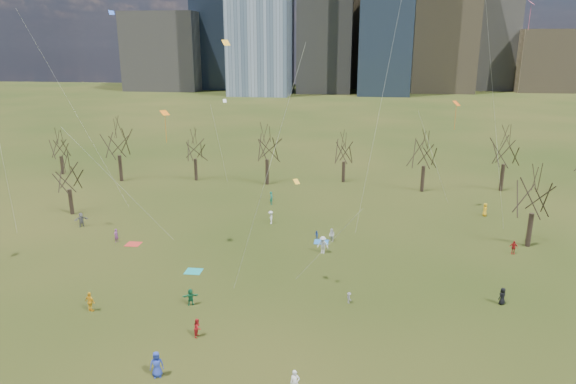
# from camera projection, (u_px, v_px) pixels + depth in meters

# --- Properties ---
(ground) EXTENTS (500.00, 500.00, 0.00)m
(ground) POSITION_uv_depth(u_px,v_px,m) (269.00, 312.00, 42.91)
(ground) COLOR black
(ground) RESTS_ON ground
(downtown_skyline) EXTENTS (212.50, 78.00, 118.00)m
(downtown_skyline) POSITION_uv_depth(u_px,v_px,m) (339.00, 4.00, 233.04)
(downtown_skyline) COLOR slate
(downtown_skyline) RESTS_ON ground
(bare_tree_row) EXTENTS (113.04, 29.80, 9.50)m
(bare_tree_row) POSITION_uv_depth(u_px,v_px,m) (309.00, 151.00, 76.68)
(bare_tree_row) COLOR black
(bare_tree_row) RESTS_ON ground
(blanket_teal) EXTENTS (1.60, 1.50, 0.03)m
(blanket_teal) POSITION_uv_depth(u_px,v_px,m) (194.00, 271.00, 50.49)
(blanket_teal) COLOR teal
(blanket_teal) RESTS_ON ground
(blanket_navy) EXTENTS (1.60, 1.50, 0.03)m
(blanket_navy) POSITION_uv_depth(u_px,v_px,m) (321.00, 242.00, 58.00)
(blanket_navy) COLOR #2769B9
(blanket_navy) RESTS_ON ground
(blanket_crimson) EXTENTS (1.60, 1.50, 0.03)m
(blanket_crimson) POSITION_uv_depth(u_px,v_px,m) (133.00, 244.00, 57.35)
(blanket_crimson) COLOR red
(blanket_crimson) RESTS_ON ground
(person_0) EXTENTS (1.06, 0.87, 1.86)m
(person_0) POSITION_uv_depth(u_px,v_px,m) (157.00, 364.00, 34.30)
(person_0) COLOR #263CA8
(person_0) RESTS_ON ground
(person_1) EXTENTS (0.69, 0.53, 1.70)m
(person_1) POSITION_uv_depth(u_px,v_px,m) (295.00, 383.00, 32.59)
(person_1) COLOR white
(person_1) RESTS_ON ground
(person_2) EXTENTS (0.61, 0.76, 1.50)m
(person_2) POSITION_uv_depth(u_px,v_px,m) (198.00, 328.00, 39.09)
(person_2) COLOR #B0191C
(person_2) RESTS_ON ground
(person_3) EXTENTS (0.63, 0.75, 1.01)m
(person_3) POSITION_uv_depth(u_px,v_px,m) (349.00, 298.00, 44.22)
(person_3) COLOR slate
(person_3) RESTS_ON ground
(person_4) EXTENTS (1.10, 0.75, 1.74)m
(person_4) POSITION_uv_depth(u_px,v_px,m) (90.00, 302.00, 42.76)
(person_4) COLOR yellow
(person_4) RESTS_ON ground
(person_5) EXTENTS (1.46, 0.95, 1.51)m
(person_5) POSITION_uv_depth(u_px,v_px,m) (191.00, 297.00, 43.82)
(person_5) COLOR #17693E
(person_5) RESTS_ON ground
(person_6) EXTENTS (0.89, 0.84, 1.53)m
(person_6) POSITION_uv_depth(u_px,v_px,m) (502.00, 296.00, 43.93)
(person_6) COLOR black
(person_6) RESTS_ON ground
(person_7) EXTENTS (0.55, 0.67, 1.57)m
(person_7) POSITION_uv_depth(u_px,v_px,m) (116.00, 235.00, 57.82)
(person_7) COLOR #884487
(person_7) RESTS_ON ground
(person_8) EXTENTS (0.48, 0.55, 0.96)m
(person_8) POSITION_uv_depth(u_px,v_px,m) (316.00, 235.00, 58.85)
(person_8) COLOR #224394
(person_8) RESTS_ON ground
(person_9) EXTENTS (1.35, 0.94, 1.91)m
(person_9) POSITION_uv_depth(u_px,v_px,m) (323.00, 245.00, 54.65)
(person_9) COLOR silver
(person_9) RESTS_ON ground
(person_10) EXTENTS (0.91, 0.47, 1.48)m
(person_10) POSITION_uv_depth(u_px,v_px,m) (513.00, 247.00, 54.53)
(person_10) COLOR #A71718
(person_10) RESTS_ON ground
(person_11) EXTENTS (1.64, 1.37, 1.76)m
(person_11) POSITION_uv_depth(u_px,v_px,m) (81.00, 220.00, 62.68)
(person_11) COLOR slate
(person_11) RESTS_ON ground
(person_12) EXTENTS (0.67, 0.92, 1.73)m
(person_12) POSITION_uv_depth(u_px,v_px,m) (485.00, 210.00, 66.55)
(person_12) COLOR gold
(person_12) RESTS_ON ground
(person_13) EXTENTS (0.53, 0.73, 1.84)m
(person_13) POSITION_uv_depth(u_px,v_px,m) (271.00, 198.00, 71.36)
(person_13) COLOR #19705F
(person_13) RESTS_ON ground
(person_14) EXTENTS (0.93, 0.92, 1.52)m
(person_14) POSITION_uv_depth(u_px,v_px,m) (332.00, 235.00, 57.98)
(person_14) COLOR silver
(person_14) RESTS_ON ground
(person_15) EXTENTS (0.89, 1.20, 1.66)m
(person_15) POSITION_uv_depth(u_px,v_px,m) (271.00, 217.00, 63.75)
(person_15) COLOR silver
(person_15) RESTS_ON ground
(kites_airborne) EXTENTS (60.07, 43.21, 29.51)m
(kites_airborne) POSITION_uv_depth(u_px,v_px,m) (262.00, 126.00, 52.07)
(kites_airborne) COLOR orange
(kites_airborne) RESTS_ON ground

